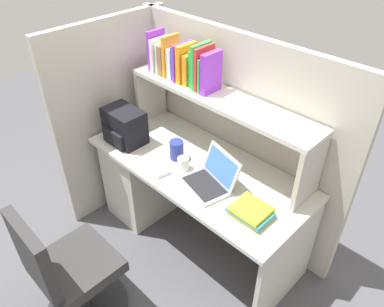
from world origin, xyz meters
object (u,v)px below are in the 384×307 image
Objects in this scene: office_chair at (70,277)px; laptop at (211,179)px; computer_mouse at (162,172)px; snack_canister at (177,150)px; paper_cup at (183,163)px; backpack at (124,126)px.

laptop is at bearing -106.18° from office_chair.
snack_canister is at bearing 118.68° from computer_mouse.
laptop is 0.24m from paper_cup.
computer_mouse is at bearing -110.46° from paper_cup.
computer_mouse is 0.21m from snack_canister.
laptop is at bearing 5.60° from backpack.
computer_mouse is at bearing -153.52° from laptop.
paper_cup is 0.98m from office_chair.
backpack is at bearing -164.40° from snack_canister.
laptop is 1.03m from office_chair.
backpack reaches higher than laptop.
computer_mouse is (-0.30, -0.15, -0.03)m from laptop.
office_chair reaches higher than snack_canister.
snack_canister is (-0.36, 0.04, 0.02)m from laptop.
computer_mouse is at bearing -71.70° from snack_canister.
paper_cup is 0.13m from snack_canister.
laptop is at bearing 1.68° from paper_cup.
paper_cup is at bearing -91.41° from office_chair.
paper_cup is at bearing -23.08° from snack_canister.
computer_mouse is 0.11× the size of office_chair.
computer_mouse is 0.76× the size of snack_canister.
laptop reaches higher than computer_mouse.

